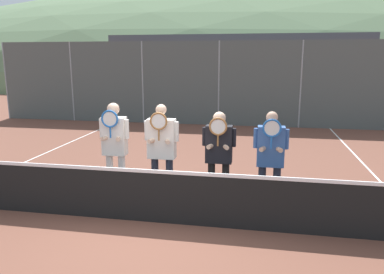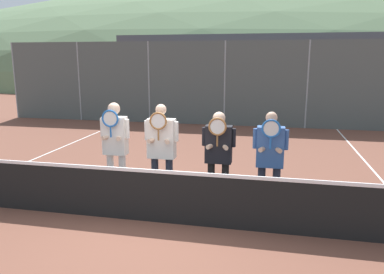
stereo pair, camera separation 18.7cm
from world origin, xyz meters
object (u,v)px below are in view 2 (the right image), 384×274
(player_center_right, at_px, (218,151))
(car_center, at_px, (311,99))
(player_leftmost, at_px, (115,143))
(player_center_left, at_px, (162,147))
(car_far_left, at_px, (108,93))
(player_rightmost, at_px, (270,156))
(car_left_of_center, at_px, (204,95))

(player_center_right, relative_size, car_center, 0.41)
(player_center_right, bearing_deg, car_center, 76.87)
(player_leftmost, distance_m, player_center_right, 1.93)
(car_center, bearing_deg, player_center_left, -107.92)
(player_center_right, xyz_separation_m, car_center, (2.55, 10.93, -0.19))
(player_leftmost, relative_size, car_far_left, 0.42)
(player_center_right, distance_m, player_rightmost, 0.90)
(player_leftmost, xyz_separation_m, car_far_left, (-5.20, 11.00, -0.17))
(car_left_of_center, height_order, car_center, car_left_of_center)
(car_far_left, bearing_deg, player_leftmost, -64.70)
(player_center_left, relative_size, player_center_right, 1.07)
(player_rightmost, xyz_separation_m, car_far_left, (-8.02, 11.12, -0.12))
(player_leftmost, bearing_deg, car_far_left, 115.30)
(player_leftmost, relative_size, car_left_of_center, 0.41)
(player_center_left, distance_m, player_rightmost, 1.90)
(player_leftmost, relative_size, player_rightmost, 1.04)
(player_leftmost, xyz_separation_m, player_center_right, (1.93, 0.02, -0.06))
(car_center, bearing_deg, player_leftmost, -112.26)
(player_center_left, distance_m, player_center_right, 1.02)
(car_center, bearing_deg, car_far_left, 179.70)
(player_center_left, distance_m, car_center, 11.59)
(player_rightmost, bearing_deg, player_leftmost, 177.59)
(player_center_right, bearing_deg, car_left_of_center, 101.63)
(player_rightmost, distance_m, car_left_of_center, 11.53)
(car_far_left, bearing_deg, car_center, -0.30)
(player_center_right, xyz_separation_m, player_rightmost, (0.89, -0.14, 0.00))
(player_leftmost, height_order, player_center_right, player_leftmost)
(player_center_left, xyz_separation_m, player_rightmost, (1.90, -0.05, -0.05))
(player_rightmost, distance_m, car_center, 11.20)
(player_center_left, bearing_deg, car_far_left, 118.92)
(player_leftmost, bearing_deg, player_center_left, -4.52)
(player_rightmost, bearing_deg, player_center_right, 171.00)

